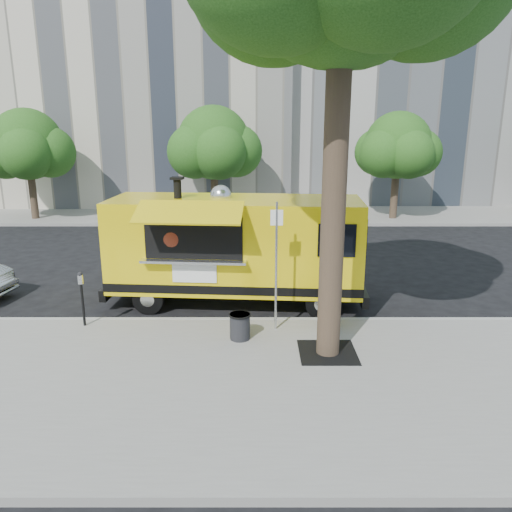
{
  "coord_description": "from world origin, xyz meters",
  "views": [
    {
      "loc": [
        1.09,
        -12.41,
        4.86
      ],
      "look_at": [
        1.09,
        0.0,
        1.5
      ],
      "focal_mm": 35.0,
      "sensor_mm": 36.0,
      "label": 1
    }
  ],
  "objects": [
    {
      "name": "food_truck",
      "position": [
        0.51,
        0.57,
        1.61
      ],
      "size": [
        7.08,
        3.46,
        3.43
      ],
      "rotation": [
        0.0,
        0.0,
        -0.07
      ],
      "color": "yellow",
      "rests_on": "ground"
    },
    {
      "name": "far_tree_b",
      "position": [
        -1.0,
        12.7,
        3.83
      ],
      "size": [
        3.6,
        3.6,
        5.5
      ],
      "color": "#33261C",
      "rests_on": "far_sidewalk"
    },
    {
      "name": "far_sidewalk",
      "position": [
        0.0,
        13.5,
        0.07
      ],
      "size": [
        60.0,
        5.0,
        0.15
      ],
      "primitive_type": "cube",
      "color": "gray",
      "rests_on": "ground"
    },
    {
      "name": "sidewalk",
      "position": [
        0.0,
        -4.0,
        0.07
      ],
      "size": [
        60.0,
        6.0,
        0.15
      ],
      "primitive_type": "cube",
      "color": "gray",
      "rests_on": "ground"
    },
    {
      "name": "sign_post",
      "position": [
        1.55,
        -1.55,
        1.85
      ],
      "size": [
        0.28,
        0.06,
        3.0
      ],
      "color": "silver",
      "rests_on": "sidewalk"
    },
    {
      "name": "building_mid",
      "position": [
        12.0,
        23.0,
        10.0
      ],
      "size": [
        20.0,
        14.0,
        20.0
      ],
      "primitive_type": "cube",
      "color": "#9F9A94",
      "rests_on": "ground"
    },
    {
      "name": "far_tree_a",
      "position": [
        -10.0,
        12.3,
        3.78
      ],
      "size": [
        3.42,
        3.42,
        5.36
      ],
      "color": "#33261C",
      "rests_on": "far_sidewalk"
    },
    {
      "name": "curb",
      "position": [
        0.0,
        -0.93,
        0.07
      ],
      "size": [
        60.0,
        0.14,
        0.16
      ],
      "primitive_type": "cube",
      "color": "#999993",
      "rests_on": "ground"
    },
    {
      "name": "far_tree_c",
      "position": [
        8.0,
        12.4,
        3.72
      ],
      "size": [
        3.24,
        3.24,
        5.21
      ],
      "color": "#33261C",
      "rests_on": "far_sidewalk"
    },
    {
      "name": "parking_meter",
      "position": [
        -3.0,
        -1.35,
        0.98
      ],
      "size": [
        0.11,
        0.11,
        1.33
      ],
      "color": "black",
      "rests_on": "sidewalk"
    },
    {
      "name": "building_left",
      "position": [
        -8.0,
        22.0,
        12.0
      ],
      "size": [
        22.0,
        14.0,
        24.0
      ],
      "primitive_type": "cube",
      "color": "beige",
      "rests_on": "ground"
    },
    {
      "name": "trash_bin_left",
      "position": [
        2.8,
        -1.46,
        0.49
      ],
      "size": [
        0.53,
        0.53,
        0.63
      ],
      "color": "black",
      "rests_on": "sidewalk"
    },
    {
      "name": "trash_bin_right",
      "position": [
        0.73,
        -2.1,
        0.46
      ],
      "size": [
        0.49,
        0.49,
        0.59
      ],
      "color": "black",
      "rests_on": "sidewalk"
    },
    {
      "name": "ground",
      "position": [
        0.0,
        0.0,
        0.0
      ],
      "size": [
        120.0,
        120.0,
        0.0
      ],
      "primitive_type": "plane",
      "color": "black",
      "rests_on": "ground"
    },
    {
      "name": "tree_well",
      "position": [
        2.6,
        -2.8,
        0.15
      ],
      "size": [
        1.2,
        1.2,
        0.02
      ],
      "primitive_type": "cube",
      "color": "black",
      "rests_on": "sidewalk"
    }
  ]
}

